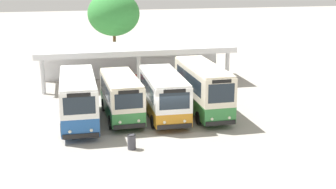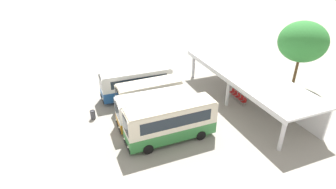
# 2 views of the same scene
# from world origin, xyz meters

# --- Properties ---
(ground_plane) EXTENTS (180.00, 180.00, 0.00)m
(ground_plane) POSITION_xyz_m (0.00, 0.00, 0.00)
(ground_plane) COLOR #A39E93
(city_bus_nearest_orange) EXTENTS (2.43, 7.86, 3.26)m
(city_bus_nearest_orange) POSITION_xyz_m (-5.50, 2.71, 1.80)
(city_bus_nearest_orange) COLOR black
(city_bus_nearest_orange) RESTS_ON ground
(city_bus_second_in_row) EXTENTS (2.42, 6.74, 2.97)m
(city_bus_second_in_row) POSITION_xyz_m (-2.58, 3.23, 1.65)
(city_bus_second_in_row) COLOR black
(city_bus_second_in_row) RESTS_ON ground
(city_bus_middle_cream) EXTENTS (2.56, 7.44, 3.05)m
(city_bus_middle_cream) POSITION_xyz_m (0.33, 2.94, 1.70)
(city_bus_middle_cream) COLOR black
(city_bus_middle_cream) RESTS_ON ground
(city_bus_fourth_amber) EXTENTS (2.32, 7.97, 3.50)m
(city_bus_fourth_amber) POSITION_xyz_m (3.25, 3.22, 1.92)
(city_bus_fourth_amber) COLOR black
(city_bus_fourth_amber) RESTS_ON ground
(terminal_canopy) EXTENTS (17.34, 5.39, 3.40)m
(terminal_canopy) POSITION_xyz_m (-0.11, 13.92, 2.64)
(terminal_canopy) COLOR silver
(terminal_canopy) RESTS_ON ground
(waiting_chair_end_by_column) EXTENTS (0.44, 0.44, 0.86)m
(waiting_chair_end_by_column) POSITION_xyz_m (-1.75, 12.85, 0.52)
(waiting_chair_end_by_column) COLOR slate
(waiting_chair_end_by_column) RESTS_ON ground
(waiting_chair_second_from_end) EXTENTS (0.44, 0.44, 0.86)m
(waiting_chair_second_from_end) POSITION_xyz_m (-1.15, 12.81, 0.52)
(waiting_chair_second_from_end) COLOR slate
(waiting_chair_second_from_end) RESTS_ON ground
(waiting_chair_middle_seat) EXTENTS (0.44, 0.44, 0.86)m
(waiting_chair_middle_seat) POSITION_xyz_m (-0.55, 12.81, 0.52)
(waiting_chair_middle_seat) COLOR slate
(waiting_chair_middle_seat) RESTS_ON ground
(waiting_chair_fourth_seat) EXTENTS (0.44, 0.44, 0.86)m
(waiting_chair_fourth_seat) POSITION_xyz_m (0.05, 12.81, 0.52)
(waiting_chair_fourth_seat) COLOR slate
(waiting_chair_fourth_seat) RESTS_ON ground
(waiting_chair_fifth_seat) EXTENTS (0.44, 0.44, 0.86)m
(waiting_chair_fifth_seat) POSITION_xyz_m (0.65, 12.77, 0.52)
(waiting_chair_fifth_seat) COLOR slate
(waiting_chair_fifth_seat) RESTS_ON ground
(roadside_tree_behind_canopy) EXTENTS (5.40, 5.40, 7.84)m
(roadside_tree_behind_canopy) POSITION_xyz_m (-1.10, 21.14, 5.54)
(roadside_tree_behind_canopy) COLOR brown
(roadside_tree_behind_canopy) RESTS_ON ground
(litter_bin_apron) EXTENTS (0.49, 0.49, 0.90)m
(litter_bin_apron) POSITION_xyz_m (-2.71, -2.57, 0.46)
(litter_bin_apron) COLOR #3F3F47
(litter_bin_apron) RESTS_ON ground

